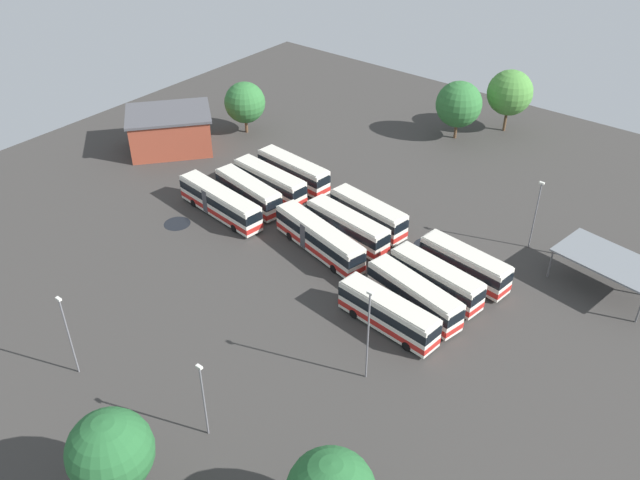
{
  "coord_description": "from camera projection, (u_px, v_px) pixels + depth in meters",
  "views": [
    {
      "loc": [
        38.47,
        -50.8,
        44.11
      ],
      "look_at": [
        -0.41,
        -1.96,
        1.56
      ],
      "focal_mm": 37.75,
      "sensor_mm": 36.0,
      "label": 1
    }
  ],
  "objects": [
    {
      "name": "bus_row0_slot1",
      "position": [
        248.0,
        192.0,
        83.74
      ],
      "size": [
        10.81,
        4.26,
        3.56
      ],
      "color": "silver",
      "rests_on": "ground_plane"
    },
    {
      "name": "lamp_post_by_building",
      "position": [
        536.0,
        212.0,
        74.52
      ],
      "size": [
        0.56,
        0.28,
        8.51
      ],
      "color": "slate",
      "rests_on": "ground_plane"
    },
    {
      "name": "puddle_front_lane",
      "position": [
        264.0,
        182.0,
        89.74
      ],
      "size": [
        4.0,
        4.0,
        0.01
      ],
      "primitive_type": "cylinder",
      "color": "black",
      "rests_on": "ground_plane"
    },
    {
      "name": "tree_northeast",
      "position": [
        245.0,
        102.0,
        99.82
      ],
      "size": [
        6.1,
        6.1,
        7.84
      ],
      "color": "brown",
      "rests_on": "ground_plane"
    },
    {
      "name": "tree_north_edge",
      "position": [
        510.0,
        93.0,
        99.58
      ],
      "size": [
        6.74,
        6.74,
        9.46
      ],
      "color": "brown",
      "rests_on": "ground_plane"
    },
    {
      "name": "lamp_post_far_corner",
      "position": [
        368.0,
        333.0,
        57.33
      ],
      "size": [
        0.56,
        0.28,
        9.72
      ],
      "color": "slate",
      "rests_on": "ground_plane"
    },
    {
      "name": "bus_row1_slot3",
      "position": [
        368.0,
        214.0,
        79.56
      ],
      "size": [
        10.65,
        4.02,
        3.56
      ],
      "color": "silver",
      "rests_on": "ground_plane"
    },
    {
      "name": "tree_northwest",
      "position": [
        110.0,
        452.0,
        46.66
      ],
      "size": [
        6.15,
        6.15,
        8.75
      ],
      "color": "brown",
      "rests_on": "ground_plane"
    },
    {
      "name": "puddle_near_shelter",
      "position": [
        457.0,
        251.0,
        76.53
      ],
      "size": [
        2.07,
        2.07,
        0.01
      ],
      "primitive_type": "cylinder",
      "color": "black",
      "rests_on": "ground_plane"
    },
    {
      "name": "bus_row2_slot2",
      "position": [
        436.0,
        279.0,
        69.12
      ],
      "size": [
        10.8,
        4.07,
        3.56
      ],
      "color": "silver",
      "rests_on": "ground_plane"
    },
    {
      "name": "ground_plane",
      "position": [
        333.0,
        245.0,
        77.48
      ],
      "size": [
        104.86,
        104.86,
        0.0
      ],
      "primitive_type": "plane",
      "color": "#383533"
    },
    {
      "name": "bus_row1_slot1",
      "position": [
        319.0,
        238.0,
        75.33
      ],
      "size": [
        13.34,
        5.44,
        3.56
      ],
      "color": "silver",
      "rests_on": "ground_plane"
    },
    {
      "name": "bus_row0_slot0",
      "position": [
        220.0,
        202.0,
        81.77
      ],
      "size": [
        13.31,
        4.07,
        3.56
      ],
      "color": "silver",
      "rests_on": "ground_plane"
    },
    {
      "name": "bus_row2_slot3",
      "position": [
        465.0,
        264.0,
        71.22
      ],
      "size": [
        10.46,
        3.77,
        3.56
      ],
      "color": "silver",
      "rests_on": "ground_plane"
    },
    {
      "name": "tree_west_edge",
      "position": [
        459.0,
        104.0,
        97.83
      ],
      "size": [
        6.74,
        6.74,
        8.73
      ],
      "color": "brown",
      "rests_on": "ground_plane"
    },
    {
      "name": "puddle_back_corner",
      "position": [
        427.0,
        277.0,
        72.46
      ],
      "size": [
        4.24,
        4.24,
        0.01
      ],
      "primitive_type": "cylinder",
      "color": "black",
      "rests_on": "ground_plane"
    },
    {
      "name": "puddle_between_rows",
      "position": [
        428.0,
        246.0,
        77.34
      ],
      "size": [
        3.27,
        3.27,
        0.01
      ],
      "primitive_type": "cylinder",
      "color": "black",
      "rests_on": "ground_plane"
    },
    {
      "name": "lamp_post_near_entrance",
      "position": [
        203.0,
        397.0,
        52.69
      ],
      "size": [
        0.56,
        0.28,
        7.65
      ],
      "color": "slate",
      "rests_on": "ground_plane"
    },
    {
      "name": "puddle_centre_drain",
      "position": [
        177.0,
        224.0,
        81.21
      ],
      "size": [
        3.22,
        3.22,
        0.01
      ],
      "primitive_type": "cylinder",
      "color": "black",
      "rests_on": "ground_plane"
    },
    {
      "name": "depot_building",
      "position": [
        170.0,
        130.0,
        96.33
      ],
      "size": [
        14.42,
        14.79,
        5.66
      ],
      "color": "#99422D",
      "rests_on": "ground_plane"
    },
    {
      "name": "lamp_post_mid_lot",
      "position": [
        68.0,
        333.0,
        58.17
      ],
      "size": [
        0.56,
        0.28,
        8.58
      ],
      "color": "slate",
      "rests_on": "ground_plane"
    },
    {
      "name": "bus_row0_slot3",
      "position": [
        293.0,
        171.0,
        88.29
      ],
      "size": [
        11.35,
        3.61,
        3.56
      ],
      "color": "silver",
      "rests_on": "ground_plane"
    },
    {
      "name": "bus_row1_slot2",
      "position": [
        347.0,
        227.0,
        77.25
      ],
      "size": [
        11.28,
        4.0,
        3.56
      ],
      "color": "silver",
      "rests_on": "ground_plane"
    },
    {
      "name": "maintenance_shelter",
      "position": [
        611.0,
        261.0,
        69.01
      ],
      "size": [
        11.37,
        7.65,
        3.65
      ],
      "color": "slate",
      "rests_on": "ground_plane"
    },
    {
      "name": "bus_row2_slot0",
      "position": [
        388.0,
        313.0,
        64.65
      ],
      "size": [
        10.99,
        3.6,
        3.56
      ],
      "color": "silver",
      "rests_on": "ground_plane"
    },
    {
      "name": "bus_row0_slot2",
      "position": [
        270.0,
        182.0,
        85.97
      ],
      "size": [
        11.36,
        3.61,
        3.56
      ],
      "color": "silver",
      "rests_on": "ground_plane"
    },
    {
      "name": "bus_row2_slot1",
      "position": [
        414.0,
        295.0,
        66.93
      ],
      "size": [
        11.27,
        4.78,
        3.56
      ],
      "color": "silver",
      "rests_on": "ground_plane"
    }
  ]
}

